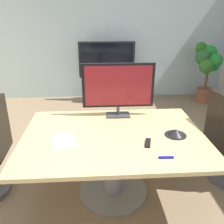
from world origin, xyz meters
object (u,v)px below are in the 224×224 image
(conference_phone, at_px, (176,133))
(remote_control, at_px, (148,143))
(tv_monitor, at_px, (118,87))
(wall_display_unit, at_px, (107,82))
(potted_plant, at_px, (207,66))
(conference_table, at_px, (114,149))

(conference_phone, xyz_separation_m, remote_control, (-0.32, -0.15, -0.02))
(tv_monitor, height_order, wall_display_unit, tv_monitor)
(potted_plant, bearing_deg, conference_table, -127.74)
(tv_monitor, xyz_separation_m, conference_phone, (0.54, -0.55, -0.33))
(remote_control, bearing_deg, conference_table, 161.78)
(wall_display_unit, xyz_separation_m, remote_control, (0.24, -3.28, 0.29))
(conference_table, bearing_deg, remote_control, -33.03)
(conference_table, bearing_deg, conference_phone, -4.77)
(wall_display_unit, bearing_deg, tv_monitor, -89.59)
(potted_plant, bearing_deg, conference_phone, -118.51)
(tv_monitor, xyz_separation_m, potted_plant, (2.12, 2.36, -0.27))
(conference_table, height_order, remote_control, remote_control)
(tv_monitor, relative_size, wall_display_unit, 0.64)
(conference_table, relative_size, tv_monitor, 2.21)
(wall_display_unit, xyz_separation_m, conference_phone, (0.56, -3.13, 0.31))
(tv_monitor, relative_size, conference_phone, 3.82)
(conference_table, relative_size, wall_display_unit, 1.42)
(potted_plant, distance_m, conference_phone, 3.31)
(tv_monitor, height_order, remote_control, tv_monitor)
(remote_control, bearing_deg, tv_monitor, 122.48)
(potted_plant, bearing_deg, tv_monitor, -132.01)
(tv_monitor, bearing_deg, potted_plant, 47.99)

